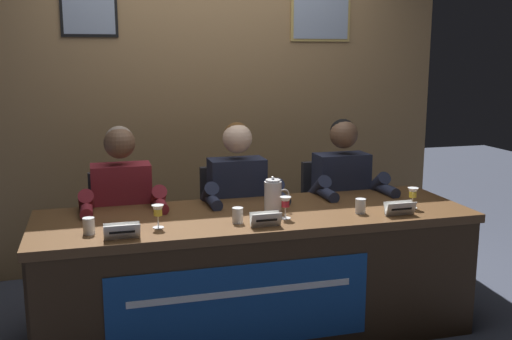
{
  "coord_description": "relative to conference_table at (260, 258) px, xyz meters",
  "views": [
    {
      "loc": [
        -0.89,
        -3.19,
        1.63
      ],
      "look_at": [
        0.0,
        0.0,
        0.98
      ],
      "focal_mm": 41.56,
      "sensor_mm": 36.0,
      "label": 1
    }
  ],
  "objects": [
    {
      "name": "ground_plane",
      "position": [
        0.0,
        0.1,
        -0.49
      ],
      "size": [
        12.0,
        12.0,
        0.0
      ],
      "primitive_type": "plane",
      "color": "#383D4C"
    },
    {
      "name": "wall_back_panelled",
      "position": [
        0.01,
        1.42,
        0.81
      ],
      "size": [
        3.7,
        0.14,
        2.6
      ],
      "color": "#937047",
      "rests_on": "ground_plane"
    },
    {
      "name": "conference_table",
      "position": [
        0.0,
        0.0,
        0.0
      ],
      "size": [
        2.5,
        0.8,
        0.73
      ],
      "color": "brown",
      "rests_on": "ground_plane"
    },
    {
      "name": "chair_left",
      "position": [
        -0.73,
        0.68,
        -0.07
      ],
      "size": [
        0.44,
        0.44,
        0.88
      ],
      "color": "black",
      "rests_on": "ground_plane"
    },
    {
      "name": "panelist_left",
      "position": [
        -0.73,
        0.49,
        0.21
      ],
      "size": [
        0.51,
        0.48,
        1.21
      ],
      "color": "black",
      "rests_on": "ground_plane"
    },
    {
      "name": "nameplate_left",
      "position": [
        -0.77,
        -0.2,
        0.28
      ],
      "size": [
        0.18,
        0.06,
        0.08
      ],
      "color": "white",
      "rests_on": "conference_table"
    },
    {
      "name": "juice_glass_left",
      "position": [
        -0.58,
        -0.06,
        0.33
      ],
      "size": [
        0.06,
        0.06,
        0.12
      ],
      "color": "white",
      "rests_on": "conference_table"
    },
    {
      "name": "water_cup_left",
      "position": [
        -0.93,
        -0.07,
        0.28
      ],
      "size": [
        0.06,
        0.06,
        0.08
      ],
      "color": "silver",
      "rests_on": "conference_table"
    },
    {
      "name": "chair_center",
      "position": [
        0.0,
        0.68,
        -0.07
      ],
      "size": [
        0.44,
        0.44,
        0.88
      ],
      "color": "black",
      "rests_on": "ground_plane"
    },
    {
      "name": "panelist_center",
      "position": [
        0.0,
        0.49,
        0.21
      ],
      "size": [
        0.51,
        0.48,
        1.21
      ],
      "color": "black",
      "rests_on": "ground_plane"
    },
    {
      "name": "nameplate_center",
      "position": [
        -0.02,
        -0.19,
        0.28
      ],
      "size": [
        0.16,
        0.06,
        0.08
      ],
      "color": "white",
      "rests_on": "conference_table"
    },
    {
      "name": "juice_glass_center",
      "position": [
        0.13,
        -0.07,
        0.33
      ],
      "size": [
        0.06,
        0.06,
        0.12
      ],
      "color": "white",
      "rests_on": "conference_table"
    },
    {
      "name": "water_cup_center",
      "position": [
        -0.15,
        -0.08,
        0.28
      ],
      "size": [
        0.06,
        0.06,
        0.08
      ],
      "color": "silver",
      "rests_on": "conference_table"
    },
    {
      "name": "chair_right",
      "position": [
        0.74,
        0.68,
        -0.07
      ],
      "size": [
        0.44,
        0.44,
        0.88
      ],
      "color": "black",
      "rests_on": "ground_plane"
    },
    {
      "name": "panelist_right",
      "position": [
        0.74,
        0.49,
        0.21
      ],
      "size": [
        0.51,
        0.48,
        1.21
      ],
      "color": "black",
      "rests_on": "ground_plane"
    },
    {
      "name": "nameplate_right",
      "position": [
        0.78,
        -0.18,
        0.28
      ],
      "size": [
        0.18,
        0.06,
        0.08
      ],
      "color": "white",
      "rests_on": "conference_table"
    },
    {
      "name": "juice_glass_right",
      "position": [
        0.93,
        -0.05,
        0.33
      ],
      "size": [
        0.06,
        0.06,
        0.12
      ],
      "color": "white",
      "rests_on": "conference_table"
    },
    {
      "name": "water_cup_right",
      "position": [
        0.58,
        -0.08,
        0.28
      ],
      "size": [
        0.06,
        0.06,
        0.08
      ],
      "color": "silver",
      "rests_on": "conference_table"
    },
    {
      "name": "water_pitcher_central",
      "position": [
        0.1,
        0.09,
        0.34
      ],
      "size": [
        0.15,
        0.1,
        0.21
      ],
      "color": "silver",
      "rests_on": "conference_table"
    }
  ]
}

